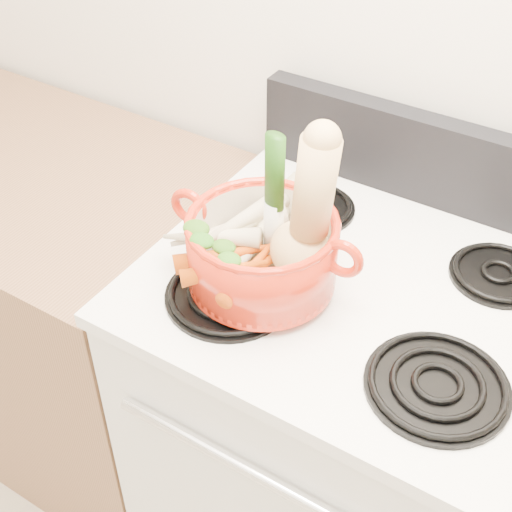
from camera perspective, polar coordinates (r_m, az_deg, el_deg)
The scene contains 26 objects.
wall_back at distance 1.39m, azimuth 16.89°, elevation 17.22°, with size 3.50×0.02×2.60m, color white.
stove_body at distance 1.65m, azimuth 7.17°, elevation -14.84°, with size 0.76×0.65×0.92m, color silver.
cooktop at distance 1.29m, azimuth 8.87°, elevation -2.68°, with size 0.78×0.67×0.03m, color white.
control_backsplash at distance 1.46m, azimuth 14.32°, elevation 7.26°, with size 0.76×0.05×0.18m, color black.
oven_handle at distance 1.21m, azimuth 0.94°, elevation -17.53°, with size 0.02×0.02×0.60m, color silver.
counter_left at distance 2.14m, azimuth -19.32°, elevation -1.71°, with size 1.36×0.65×0.90m, color brown.
burner_front_left at distance 1.24m, azimuth -2.18°, elevation -3.00°, with size 0.22×0.22×0.02m, color black.
burner_front_right at distance 1.13m, azimuth 14.31°, elevation -9.92°, with size 0.22×0.22×0.02m, color black.
burner_back_left at distance 1.44m, azimuth 4.49°, elevation 3.99°, with size 0.17×0.17×0.02m, color black.
burner_back_right at distance 1.35m, azimuth 18.83°, elevation -1.29°, with size 0.17×0.17×0.02m, color black.
dutch_oven at distance 1.21m, azimuth 0.50°, elevation 0.39°, with size 0.26×0.26×0.13m, color red.
pot_handle_left at distance 1.24m, azimuth -5.39°, elevation 3.98°, with size 0.07×0.07×0.02m, color red.
pot_handle_right at distance 1.14m, azimuth 6.95°, elevation -0.20°, with size 0.07×0.07×0.02m, color red.
squash at distance 1.14m, azimuth 3.81°, elevation 3.87°, with size 0.11×0.11×0.27m, color #E4AF74, non-canonical shape.
leek at distance 1.18m, azimuth 1.47°, elevation 4.78°, with size 0.04×0.04×0.25m, color silver.
ginger at distance 1.25m, azimuth 2.31°, elevation 1.30°, with size 0.09×0.06×0.05m, color tan.
parsnip_0 at distance 1.26m, azimuth 0.28°, elevation 1.75°, with size 0.05×0.05×0.24m, color beige.
parsnip_1 at distance 1.27m, azimuth -2.19°, elevation 2.26°, with size 0.04×0.04×0.21m, color beige.
parsnip_2 at distance 1.24m, azimuth 0.40°, elevation 1.78°, with size 0.05×0.05×0.21m, color #EEE3C2.
parsnip_3 at distance 1.23m, azimuth -3.60°, elevation 1.65°, with size 0.04×0.04×0.18m, color beige.
parsnip_4 at distance 1.27m, azimuth 0.25°, elevation 3.39°, with size 0.05×0.05×0.23m, color beige.
parsnip_5 at distance 1.25m, azimuth -0.90°, elevation 3.07°, with size 0.05×0.05×0.24m, color beige.
carrot_0 at distance 1.21m, azimuth 0.44°, elevation -0.78°, with size 0.03×0.03×0.15m, color #BE3B09.
carrot_1 at distance 1.21m, azimuth -2.67°, elevation -0.10°, with size 0.04×0.04×0.17m, color #C23C09.
carrot_2 at distance 1.18m, azimuth -0.51°, elevation -1.30°, with size 0.03×0.03×0.16m, color #D9510A.
carrot_3 at distance 1.17m, azimuth -2.55°, elevation -1.26°, with size 0.03×0.03×0.15m, color #C75909.
Camera 1 is at (0.33, 0.50, 1.81)m, focal length 50.00 mm.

